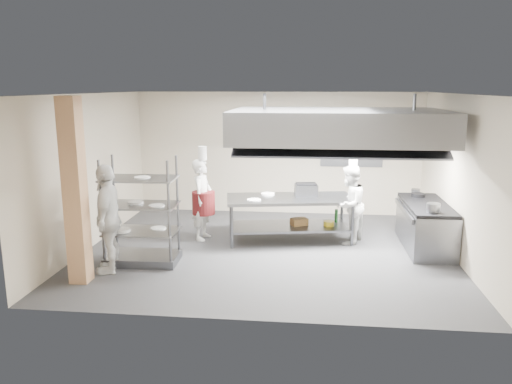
# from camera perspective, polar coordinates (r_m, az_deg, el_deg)

# --- Properties ---
(floor) EXTENTS (7.00, 7.00, 0.00)m
(floor) POSITION_cam_1_polar(r_m,az_deg,el_deg) (9.81, 1.30, -6.65)
(floor) COLOR #303032
(floor) RESTS_ON ground
(ceiling) EXTENTS (7.00, 7.00, 0.00)m
(ceiling) POSITION_cam_1_polar(r_m,az_deg,el_deg) (9.29, 1.39, 11.16)
(ceiling) COLOR silver
(ceiling) RESTS_ON wall_back
(wall_back) EXTENTS (7.00, 0.00, 7.00)m
(wall_back) POSITION_cam_1_polar(r_m,az_deg,el_deg) (12.39, 2.51, 4.42)
(wall_back) COLOR #C0B198
(wall_back) RESTS_ON ground
(wall_left) EXTENTS (0.00, 6.00, 6.00)m
(wall_left) POSITION_cam_1_polar(r_m,az_deg,el_deg) (10.33, -18.40, 2.27)
(wall_left) COLOR #C0B198
(wall_left) RESTS_ON ground
(wall_right) EXTENTS (0.00, 6.00, 6.00)m
(wall_right) POSITION_cam_1_polar(r_m,az_deg,el_deg) (9.79, 22.22, 1.48)
(wall_right) COLOR #C0B198
(wall_right) RESTS_ON ground
(column) EXTENTS (0.30, 0.30, 3.00)m
(column) POSITION_cam_1_polar(r_m,az_deg,el_deg) (8.39, -19.97, 0.01)
(column) COLOR tan
(column) RESTS_ON floor
(exhaust_hood) EXTENTS (4.00, 2.50, 0.60)m
(exhaust_hood) POSITION_cam_1_polar(r_m,az_deg,el_deg) (9.70, 9.31, 7.49)
(exhaust_hood) COLOR slate
(exhaust_hood) RESTS_ON ceiling
(hood_strip_a) EXTENTS (1.60, 0.12, 0.04)m
(hood_strip_a) POSITION_cam_1_polar(r_m,az_deg,el_deg) (9.73, 3.92, 5.74)
(hood_strip_a) COLOR white
(hood_strip_a) RESTS_ON exhaust_hood
(hood_strip_b) EXTENTS (1.60, 0.12, 0.04)m
(hood_strip_b) POSITION_cam_1_polar(r_m,az_deg,el_deg) (9.82, 14.52, 5.45)
(hood_strip_b) COLOR white
(hood_strip_b) RESTS_ON exhaust_hood
(wall_shelf) EXTENTS (1.50, 0.28, 0.04)m
(wall_shelf) POSITION_cam_1_polar(r_m,az_deg,el_deg) (12.25, 10.92, 4.13)
(wall_shelf) COLOR slate
(wall_shelf) RESTS_ON wall_back
(island) EXTENTS (2.71, 1.49, 0.91)m
(island) POSITION_cam_1_polar(r_m,az_deg,el_deg) (10.32, 3.85, -3.08)
(island) COLOR slate
(island) RESTS_ON floor
(island_worktop) EXTENTS (2.71, 1.49, 0.06)m
(island_worktop) POSITION_cam_1_polar(r_m,az_deg,el_deg) (10.22, 3.88, -0.78)
(island_worktop) COLOR slate
(island_worktop) RESTS_ON island
(island_undershelf) EXTENTS (2.49, 1.35, 0.04)m
(island_undershelf) POSITION_cam_1_polar(r_m,az_deg,el_deg) (10.37, 3.84, -3.90)
(island_undershelf) COLOR slate
(island_undershelf) RESTS_ON island
(pass_rack) EXTENTS (1.30, 0.79, 1.92)m
(pass_rack) POSITION_cam_1_polar(r_m,az_deg,el_deg) (9.11, -13.02, -2.13)
(pass_rack) COLOR gray
(pass_rack) RESTS_ON floor
(cooking_range) EXTENTS (0.80, 2.00, 0.84)m
(cooking_range) POSITION_cam_1_polar(r_m,az_deg,el_deg) (10.39, 18.77, -3.81)
(cooking_range) COLOR slate
(cooking_range) RESTS_ON floor
(range_top) EXTENTS (0.78, 1.96, 0.06)m
(range_top) POSITION_cam_1_polar(r_m,az_deg,el_deg) (10.28, 18.94, -1.39)
(range_top) COLOR black
(range_top) RESTS_ON cooking_range
(chef_head) EXTENTS (0.50, 0.67, 1.68)m
(chef_head) POSITION_cam_1_polar(r_m,az_deg,el_deg) (10.36, -6.13, -0.87)
(chef_head) COLOR white
(chef_head) RESTS_ON floor
(chef_line) EXTENTS (0.86, 0.96, 1.61)m
(chef_line) POSITION_cam_1_polar(r_m,az_deg,el_deg) (10.20, 10.62, -1.43)
(chef_line) COLOR white
(chef_line) RESTS_ON floor
(chef_plating) EXTENTS (0.63, 1.16, 1.87)m
(chef_plating) POSITION_cam_1_polar(r_m,az_deg,el_deg) (8.84, -16.53, -2.92)
(chef_plating) COLOR white
(chef_plating) RESTS_ON floor
(griddle) EXTENTS (0.50, 0.41, 0.23)m
(griddle) POSITION_cam_1_polar(r_m,az_deg,el_deg) (10.42, 5.74, 0.25)
(griddle) COLOR slate
(griddle) RESTS_ON island_worktop
(wicker_basket) EXTENTS (0.39, 0.34, 0.14)m
(wicker_basket) POSITION_cam_1_polar(r_m,az_deg,el_deg) (10.37, 4.95, -3.39)
(wicker_basket) COLOR olive
(wicker_basket) RESTS_ON island_undershelf
(stockpot) EXTENTS (0.24, 0.24, 0.16)m
(stockpot) POSITION_cam_1_polar(r_m,az_deg,el_deg) (9.59, 19.62, -1.70)
(stockpot) COLOR slate
(stockpot) RESTS_ON range_top
(plate_stack) EXTENTS (0.28, 0.28, 0.05)m
(plate_stack) POSITION_cam_1_polar(r_m,az_deg,el_deg) (9.20, -12.92, -4.22)
(plate_stack) COLOR white
(plate_stack) RESTS_ON pass_rack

